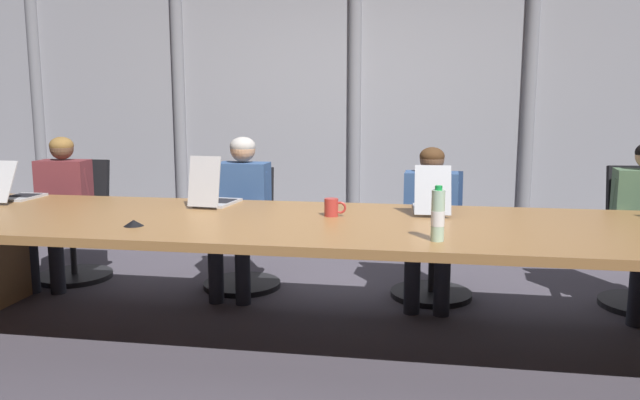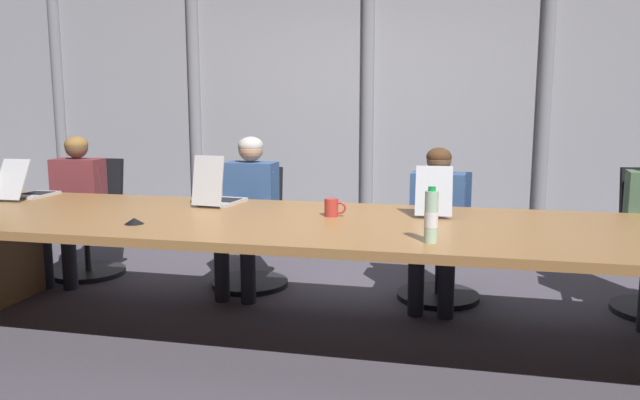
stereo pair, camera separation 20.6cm
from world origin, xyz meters
TOP-DOWN VIEW (x-y plane):
  - ground_plane at (0.00, 0.00)m, footprint 16.18×16.18m
  - conference_table at (0.00, 0.00)m, footprint 5.04×1.34m
  - curtain_backdrop at (-0.00, 2.31)m, footprint 8.09×0.17m
  - laptop_left_end at (-2.19, 0.40)m, footprint 0.22×0.48m
  - laptop_left_mid at (-0.73, 0.41)m, footprint 0.25×0.43m
  - laptop_center at (0.70, 0.40)m, footprint 0.23×0.46m
  - office_chair_left_end at (-2.16, 1.08)m, footprint 0.60×0.60m
  - office_chair_left_mid at (-0.74, 1.08)m, footprint 0.60×0.60m
  - office_chair_center at (0.73, 1.08)m, footprint 0.60×0.60m
  - person_left_end at (-2.18, 0.92)m, footprint 0.43×0.57m
  - person_left_mid at (-0.70, 0.92)m, footprint 0.39×0.55m
  - person_center at (0.70, 0.91)m, footprint 0.40×0.56m
  - water_bottle_primary at (0.72, -0.43)m, footprint 0.07×0.07m
  - coffee_mug_near at (0.11, 0.15)m, footprint 0.13×0.08m
  - conference_mic_left_side at (-0.94, -0.33)m, footprint 0.11×0.11m

SIDE VIEW (x-z plane):
  - ground_plane at x=0.00m, z-range 0.00..0.00m
  - office_chair_center at x=0.73m, z-range -0.11..0.81m
  - office_chair_left_mid at x=-0.74m, z-range -0.11..0.81m
  - office_chair_left_end at x=-2.16m, z-range -0.12..0.84m
  - conference_table at x=0.00m, z-range 0.25..1.00m
  - person_center at x=0.70m, z-range 0.07..1.19m
  - person_left_end at x=-2.18m, z-range 0.08..1.24m
  - person_left_mid at x=-0.70m, z-range 0.08..1.25m
  - conference_mic_left_side at x=-0.94m, z-range 0.75..0.78m
  - coffee_mug_near at x=0.11m, z-range 0.75..0.86m
  - laptop_left_end at x=-2.19m, z-range 0.66..0.95m
  - laptop_center at x=0.70m, z-range 0.66..0.96m
  - laptop_left_mid at x=-0.73m, z-range 0.64..0.98m
  - water_bottle_primary at x=0.72m, z-range 0.74..1.02m
  - curtain_backdrop at x=0.00m, z-range 0.00..3.00m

